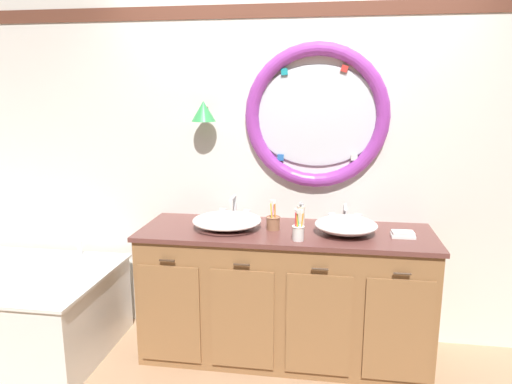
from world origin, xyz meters
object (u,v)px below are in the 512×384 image
Objects in this scene: toothbrush_holder_left at (273,222)px; toothbrush_holder_right at (298,231)px; folded_hand_towel at (403,234)px; soap_dispenser at (301,214)px; sink_basin_right at (346,225)px; sink_basin_left at (227,221)px.

toothbrush_holder_left reaches higher than toothbrush_holder_right.
folded_hand_towel is (0.65, 0.17, -0.04)m from toothbrush_holder_right.
toothbrush_holder_right is 0.37m from soap_dispenser.
sink_basin_right is 0.47m from toothbrush_holder_left.
sink_basin_left is 0.78m from sink_basin_right.
toothbrush_holder_right is at bearing -20.07° from sink_basin_left.
folded_hand_towel is (1.14, -0.01, -0.04)m from sink_basin_left.
sink_basin_right is (0.78, 0.00, 0.00)m from sink_basin_left.
toothbrush_holder_right is 1.28× the size of soap_dispenser.
sink_basin_left is at bearing 159.93° from toothbrush_holder_right.
toothbrush_holder_left is 0.27m from toothbrush_holder_right.
soap_dispenser is (0.48, 0.19, 0.01)m from sink_basin_left.
toothbrush_holder_left is 0.24m from soap_dispenser.
folded_hand_towel is (0.36, -0.01, -0.04)m from sink_basin_right.
folded_hand_towel is at bearing -2.52° from toothbrush_holder_left.
sink_basin_left is at bearing -174.58° from toothbrush_holder_left.
toothbrush_holder_left is (0.31, 0.03, -0.00)m from sink_basin_left.
sink_basin_left reaches higher than folded_hand_towel.
sink_basin_right is 0.34m from toothbrush_holder_right.
folded_hand_towel is (0.83, -0.04, -0.03)m from toothbrush_holder_left.
folded_hand_towel is (0.66, -0.20, -0.05)m from soap_dispenser.
toothbrush_holder_right is at bearing -148.86° from sink_basin_right.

